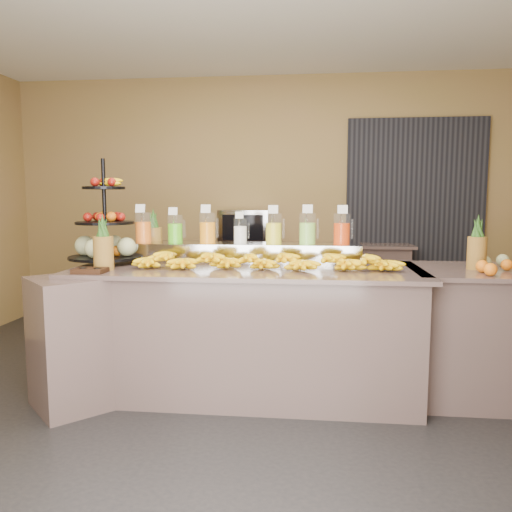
% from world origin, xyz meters
% --- Properties ---
extents(ground, '(6.00, 6.00, 0.00)m').
position_xyz_m(ground, '(0.00, 0.00, 0.00)').
color(ground, black).
rests_on(ground, ground).
extents(room_envelope, '(6.04, 5.02, 2.82)m').
position_xyz_m(room_envelope, '(0.19, 0.79, 1.88)').
color(room_envelope, olive).
rests_on(room_envelope, ground).
extents(buffet_counter, '(2.75, 1.25, 0.93)m').
position_xyz_m(buffet_counter, '(-0.12, 0.26, 0.47)').
color(buffet_counter, gray).
rests_on(buffet_counter, ground).
extents(right_counter, '(1.08, 0.88, 0.93)m').
position_xyz_m(right_counter, '(1.70, 0.40, 0.47)').
color(right_counter, gray).
rests_on(right_counter, ground).
extents(back_ledge, '(3.10, 0.55, 0.93)m').
position_xyz_m(back_ledge, '(0.00, 2.25, 0.47)').
color(back_ledge, gray).
rests_on(back_ledge, ground).
extents(pitcher_tray, '(1.85, 0.30, 0.15)m').
position_xyz_m(pitcher_tray, '(-0.09, 0.58, 1.01)').
color(pitcher_tray, gray).
rests_on(pitcher_tray, buffet_counter).
extents(juice_pitcher_orange_a, '(0.13, 0.13, 0.31)m').
position_xyz_m(juice_pitcher_orange_a, '(-0.87, 0.58, 1.19)').
color(juice_pitcher_orange_a, silver).
rests_on(juice_pitcher_orange_a, pitcher_tray).
extents(juice_pitcher_green, '(0.12, 0.12, 0.29)m').
position_xyz_m(juice_pitcher_green, '(-0.61, 0.58, 1.18)').
color(juice_pitcher_green, silver).
rests_on(juice_pitcher_green, pitcher_tray).
extents(juice_pitcher_orange_b, '(0.13, 0.13, 0.31)m').
position_xyz_m(juice_pitcher_orange_b, '(-0.35, 0.58, 1.19)').
color(juice_pitcher_orange_b, silver).
rests_on(juice_pitcher_orange_b, pitcher_tray).
extents(juice_pitcher_milk, '(0.11, 0.11, 0.26)m').
position_xyz_m(juice_pitcher_milk, '(-0.09, 0.58, 1.17)').
color(juice_pitcher_milk, silver).
rests_on(juice_pitcher_milk, pitcher_tray).
extents(juice_pitcher_lemon, '(0.13, 0.13, 0.31)m').
position_xyz_m(juice_pitcher_lemon, '(0.17, 0.58, 1.18)').
color(juice_pitcher_lemon, silver).
rests_on(juice_pitcher_lemon, pitcher_tray).
extents(juice_pitcher_lime, '(0.13, 0.13, 0.31)m').
position_xyz_m(juice_pitcher_lime, '(0.43, 0.58, 1.19)').
color(juice_pitcher_lime, silver).
rests_on(juice_pitcher_lime, pitcher_tray).
extents(juice_pitcher_orange_c, '(0.13, 0.13, 0.31)m').
position_xyz_m(juice_pitcher_orange_c, '(0.69, 0.58, 1.18)').
color(juice_pitcher_orange_c, silver).
rests_on(juice_pitcher_orange_c, pitcher_tray).
extents(banana_heap, '(1.91, 0.17, 0.16)m').
position_xyz_m(banana_heap, '(0.14, 0.24, 1.00)').
color(banana_heap, '#FFB80C').
rests_on(banana_heap, buffet_counter).
extents(fruit_stand, '(0.72, 0.72, 0.80)m').
position_xyz_m(fruit_stand, '(-1.09, 0.44, 1.14)').
color(fruit_stand, black).
rests_on(fruit_stand, buffet_counter).
extents(condiment_caddy, '(0.21, 0.16, 0.03)m').
position_xyz_m(condiment_caddy, '(-1.02, -0.08, 0.95)').
color(condiment_caddy, black).
rests_on(condiment_caddy, buffet_counter).
extents(pineapple_left_a, '(0.14, 0.14, 0.40)m').
position_xyz_m(pineapple_left_a, '(-0.98, 0.06, 1.08)').
color(pineapple_left_a, brown).
rests_on(pineapple_left_a, buffet_counter).
extents(pineapple_left_b, '(0.14, 0.14, 0.42)m').
position_xyz_m(pineapple_left_b, '(-0.83, 0.72, 1.09)').
color(pineapple_left_b, brown).
rests_on(pineapple_left_b, buffet_counter).
extents(right_fruit_pile, '(0.44, 0.42, 0.23)m').
position_xyz_m(right_fruit_pile, '(1.76, 0.24, 1.00)').
color(right_fruit_pile, brown).
rests_on(right_fruit_pile, right_counter).
extents(oven_warmer, '(0.56, 0.40, 0.37)m').
position_xyz_m(oven_warmer, '(-0.27, 2.25, 1.11)').
color(oven_warmer, gray).
rests_on(oven_warmer, back_ledge).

